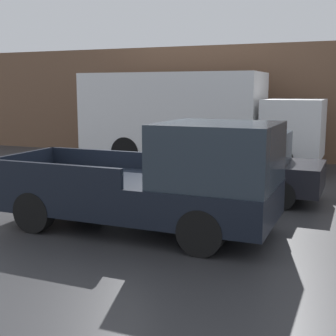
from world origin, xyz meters
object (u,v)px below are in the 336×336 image
Objects in this scene: car at (234,165)px; newspaper_box at (133,141)px; delivery_truck at (190,116)px; pickup_truck at (161,181)px.

newspaper_box is (-5.79, 5.98, -0.27)m from car.
car reaches higher than newspaper_box.
car is 0.52× the size of delivery_truck.
pickup_truck reaches higher than newspaper_box.
pickup_truck is 0.65× the size of delivery_truck.
delivery_truck is at bearing 122.87° from car.
newspaper_box is at bearing 119.60° from pickup_truck.
newspaper_box is (-5.27, 9.28, -0.42)m from pickup_truck.
car is 8.33m from newspaper_box.
delivery_truck is at bearing 105.83° from pickup_truck.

